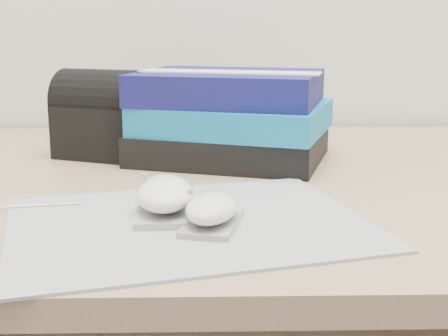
{
  "coord_description": "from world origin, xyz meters",
  "views": [
    {
      "loc": [
        -0.13,
        0.73,
        0.94
      ],
      "look_at": [
        -0.12,
        1.45,
        0.77
      ],
      "focal_mm": 50.0,
      "sensor_mm": 36.0,
      "label": 1
    }
  ],
  "objects_px": {
    "mouse_rear": "(165,196)",
    "pouch": "(105,115)",
    "desk": "(293,307)",
    "mouse_front": "(212,210)",
    "book_stack": "(231,117)"
  },
  "relations": [
    {
      "from": "mouse_rear",
      "to": "pouch",
      "type": "bearing_deg",
      "value": 109.69
    },
    {
      "from": "desk",
      "to": "mouse_front",
      "type": "height_order",
      "value": "mouse_front"
    },
    {
      "from": "mouse_rear",
      "to": "mouse_front",
      "type": "distance_m",
      "value": 0.07
    },
    {
      "from": "book_stack",
      "to": "pouch",
      "type": "xyz_separation_m",
      "value": [
        -0.2,
        0.03,
        -0.0
      ]
    },
    {
      "from": "mouse_front",
      "to": "book_stack",
      "type": "bearing_deg",
      "value": 84.73
    },
    {
      "from": "pouch",
      "to": "desk",
      "type": "bearing_deg",
      "value": -11.98
    },
    {
      "from": "desk",
      "to": "pouch",
      "type": "height_order",
      "value": "pouch"
    },
    {
      "from": "mouse_rear",
      "to": "mouse_front",
      "type": "xyz_separation_m",
      "value": [
        0.05,
        -0.04,
        -0.0
      ]
    },
    {
      "from": "mouse_rear",
      "to": "book_stack",
      "type": "xyz_separation_m",
      "value": [
        0.08,
        0.29,
        0.04
      ]
    },
    {
      "from": "mouse_front",
      "to": "pouch",
      "type": "xyz_separation_m",
      "value": [
        -0.17,
        0.36,
        0.05
      ]
    },
    {
      "from": "mouse_front",
      "to": "book_stack",
      "type": "distance_m",
      "value": 0.34
    },
    {
      "from": "desk",
      "to": "book_stack",
      "type": "height_order",
      "value": "book_stack"
    },
    {
      "from": "desk",
      "to": "book_stack",
      "type": "relative_size",
      "value": 4.8
    },
    {
      "from": "mouse_rear",
      "to": "book_stack",
      "type": "bearing_deg",
      "value": 74.27
    },
    {
      "from": "book_stack",
      "to": "pouch",
      "type": "bearing_deg",
      "value": 172.75
    }
  ]
}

